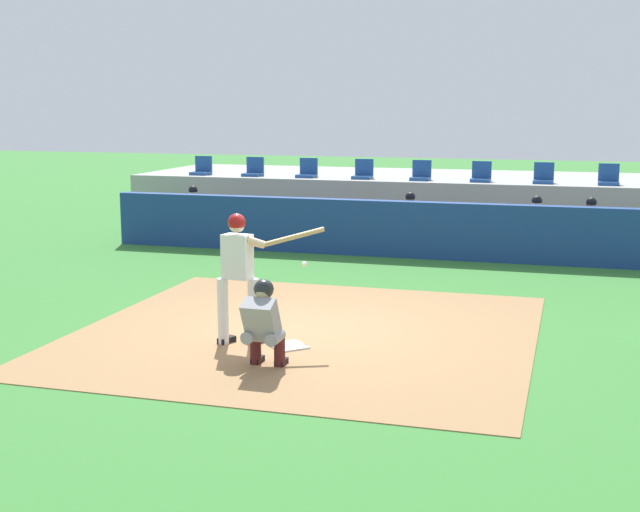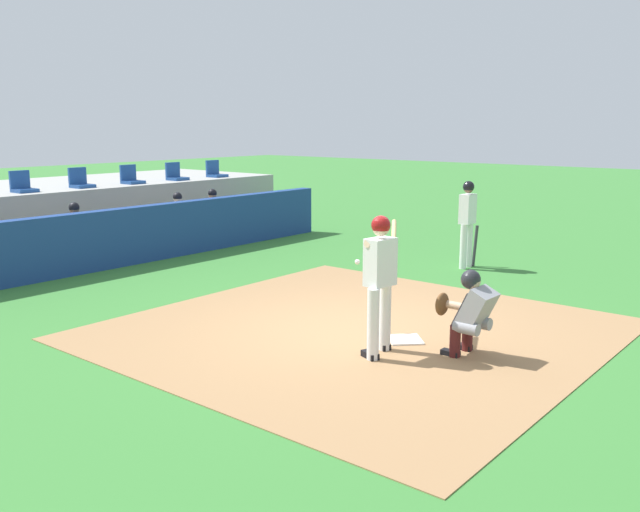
{
  "view_description": "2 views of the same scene",
  "coord_description": "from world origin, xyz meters",
  "px_view_note": "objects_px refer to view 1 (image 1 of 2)",
  "views": [
    {
      "loc": [
        3.58,
        -11.47,
        3.25
      ],
      "look_at": [
        0.0,
        0.7,
        1.0
      ],
      "focal_mm": 48.58,
      "sensor_mm": 36.0,
      "label": 1
    },
    {
      "loc": [
        -7.59,
        -5.54,
        2.91
      ],
      "look_at": [
        0.0,
        0.7,
        1.0
      ],
      "focal_mm": 38.21,
      "sensor_mm": 36.0,
      "label": 2
    }
  ],
  "objects_px": {
    "dugout_player_2": "(536,225)",
    "stadium_seat_2": "(307,172)",
    "stadium_seat_6": "(544,177)",
    "dugout_player_3": "(590,228)",
    "stadium_seat_1": "(254,171)",
    "dugout_player_1": "(409,221)",
    "stadium_seat_7": "(609,179)",
    "stadium_seat_4": "(421,175)",
    "home_plate": "(289,346)",
    "stadium_seat_0": "(202,169)",
    "batter_at_plate": "(240,270)",
    "catcher_crouched": "(264,320)",
    "stadium_seat_3": "(363,173)",
    "stadium_seat_5": "(481,176)",
    "dugout_player_0": "(191,212)"
  },
  "relations": [
    {
      "from": "batter_at_plate",
      "to": "home_plate",
      "type": "bearing_deg",
      "value": 3.1
    },
    {
      "from": "dugout_player_2",
      "to": "dugout_player_3",
      "type": "distance_m",
      "value": 1.11
    },
    {
      "from": "stadium_seat_2",
      "to": "dugout_player_2",
      "type": "bearing_deg",
      "value": -19.56
    },
    {
      "from": "stadium_seat_5",
      "to": "batter_at_plate",
      "type": "bearing_deg",
      "value": -101.7
    },
    {
      "from": "stadium_seat_3",
      "to": "stadium_seat_5",
      "type": "relative_size",
      "value": 1.0
    },
    {
      "from": "batter_at_plate",
      "to": "stadium_seat_7",
      "type": "distance_m",
      "value": 11.39
    },
    {
      "from": "dugout_player_2",
      "to": "dugout_player_1",
      "type": "bearing_deg",
      "value": 180.0
    },
    {
      "from": "catcher_crouched",
      "to": "stadium_seat_1",
      "type": "relative_size",
      "value": 4.37
    },
    {
      "from": "dugout_player_1",
      "to": "stadium_seat_7",
      "type": "distance_m",
      "value": 4.77
    },
    {
      "from": "dugout_player_3",
      "to": "stadium_seat_4",
      "type": "relative_size",
      "value": 2.71
    },
    {
      "from": "catcher_crouched",
      "to": "stadium_seat_5",
      "type": "distance_m",
      "value": 11.24
    },
    {
      "from": "home_plate",
      "to": "dugout_player_2",
      "type": "bearing_deg",
      "value": 70.79
    },
    {
      "from": "dugout_player_2",
      "to": "stadium_seat_4",
      "type": "height_order",
      "value": "stadium_seat_4"
    },
    {
      "from": "batter_at_plate",
      "to": "stadium_seat_3",
      "type": "bearing_deg",
      "value": 94.33
    },
    {
      "from": "dugout_player_0",
      "to": "stadium_seat_4",
      "type": "bearing_deg",
      "value": 21.51
    },
    {
      "from": "dugout_player_2",
      "to": "stadium_seat_3",
      "type": "relative_size",
      "value": 2.71
    },
    {
      "from": "home_plate",
      "to": "stadium_seat_7",
      "type": "xyz_separation_m",
      "value": [
        4.33,
        10.18,
        1.51
      ]
    },
    {
      "from": "stadium_seat_1",
      "to": "dugout_player_1",
      "type": "bearing_deg",
      "value": -24.65
    },
    {
      "from": "dugout_player_1",
      "to": "stadium_seat_5",
      "type": "distance_m",
      "value": 2.59
    },
    {
      "from": "stadium_seat_0",
      "to": "stadium_seat_7",
      "type": "height_order",
      "value": "same"
    },
    {
      "from": "dugout_player_2",
      "to": "stadium_seat_5",
      "type": "height_order",
      "value": "stadium_seat_5"
    },
    {
      "from": "home_plate",
      "to": "stadium_seat_0",
      "type": "bearing_deg",
      "value": 119.58
    },
    {
      "from": "dugout_player_3",
      "to": "stadium_seat_1",
      "type": "bearing_deg",
      "value": 166.2
    },
    {
      "from": "stadium_seat_2",
      "to": "stadium_seat_6",
      "type": "relative_size",
      "value": 1.0
    },
    {
      "from": "dugout_player_1",
      "to": "stadium_seat_3",
      "type": "height_order",
      "value": "stadium_seat_3"
    },
    {
      "from": "stadium_seat_2",
      "to": "stadium_seat_5",
      "type": "distance_m",
      "value": 4.33
    },
    {
      "from": "home_plate",
      "to": "dugout_player_0",
      "type": "bearing_deg",
      "value": 122.38
    },
    {
      "from": "dugout_player_3",
      "to": "stadium_seat_6",
      "type": "relative_size",
      "value": 2.71
    },
    {
      "from": "dugout_player_0",
      "to": "dugout_player_3",
      "type": "height_order",
      "value": "same"
    },
    {
      "from": "dugout_player_0",
      "to": "stadium_seat_7",
      "type": "relative_size",
      "value": 2.71
    },
    {
      "from": "dugout_player_1",
      "to": "stadium_seat_5",
      "type": "xyz_separation_m",
      "value": [
        1.34,
        2.03,
        0.86
      ]
    },
    {
      "from": "dugout_player_3",
      "to": "stadium_seat_7",
      "type": "relative_size",
      "value": 2.71
    },
    {
      "from": "dugout_player_0",
      "to": "stadium_seat_4",
      "type": "xyz_separation_m",
      "value": [
        5.16,
        2.03,
        0.86
      ]
    },
    {
      "from": "home_plate",
      "to": "catcher_crouched",
      "type": "bearing_deg",
      "value": -90.23
    },
    {
      "from": "dugout_player_1",
      "to": "stadium_seat_5",
      "type": "relative_size",
      "value": 2.71
    },
    {
      "from": "stadium_seat_7",
      "to": "stadium_seat_3",
      "type": "bearing_deg",
      "value": 180.0
    },
    {
      "from": "dugout_player_3",
      "to": "stadium_seat_1",
      "type": "relative_size",
      "value": 2.71
    },
    {
      "from": "dugout_player_0",
      "to": "stadium_seat_4",
      "type": "distance_m",
      "value": 5.62
    },
    {
      "from": "catcher_crouched",
      "to": "stadium_seat_0",
      "type": "distance_m",
      "value": 12.55
    },
    {
      "from": "dugout_player_1",
      "to": "stadium_seat_6",
      "type": "height_order",
      "value": "stadium_seat_6"
    },
    {
      "from": "catcher_crouched",
      "to": "dugout_player_0",
      "type": "relative_size",
      "value": 1.61
    },
    {
      "from": "stadium_seat_4",
      "to": "stadium_seat_6",
      "type": "relative_size",
      "value": 1.0
    },
    {
      "from": "catcher_crouched",
      "to": "stadium_seat_0",
      "type": "bearing_deg",
      "value": 117.46
    },
    {
      "from": "catcher_crouched",
      "to": "stadium_seat_1",
      "type": "xyz_separation_m",
      "value": [
        -4.33,
        11.11,
        0.93
      ]
    },
    {
      "from": "home_plate",
      "to": "dugout_player_3",
      "type": "xyz_separation_m",
      "value": [
        3.95,
        8.14,
        0.65
      ]
    },
    {
      "from": "dugout_player_2",
      "to": "stadium_seat_6",
      "type": "height_order",
      "value": "stadium_seat_6"
    },
    {
      "from": "stadium_seat_6",
      "to": "stadium_seat_3",
      "type": "bearing_deg",
      "value": 180.0
    },
    {
      "from": "dugout_player_2",
      "to": "stadium_seat_2",
      "type": "distance_m",
      "value": 6.14
    },
    {
      "from": "dugout_player_2",
      "to": "stadium_seat_0",
      "type": "relative_size",
      "value": 2.71
    },
    {
      "from": "dugout_player_3",
      "to": "stadium_seat_0",
      "type": "bearing_deg",
      "value": 168.19
    }
  ]
}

